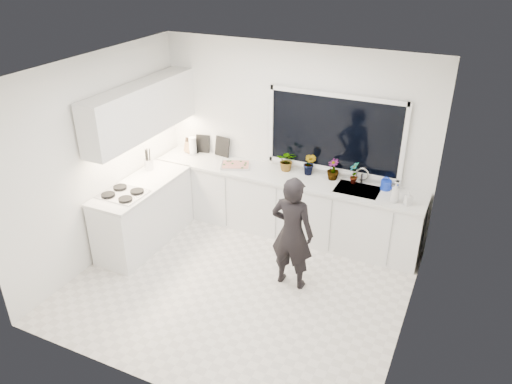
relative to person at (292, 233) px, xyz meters
The scene contains 25 objects.
floor 0.99m from the person, 149.81° to the right, with size 4.00×3.50×0.02m, color beige.
wall_back 1.66m from the person, 111.41° to the left, with size 4.00×0.02×2.70m, color white.
wall_left 2.66m from the person, behind, with size 0.02×3.50×2.70m, color white.
wall_right 1.61m from the person, 12.72° to the right, with size 0.02×3.50×2.70m, color white.
ceiling 2.07m from the person, 149.81° to the right, with size 4.00×3.50×0.02m, color white.
window 1.62m from the person, 88.44° to the left, with size 1.80×0.02×1.00m, color black.
base_cabinets_back 1.29m from the person, 116.58° to the left, with size 3.92×0.58×0.88m, color white.
base_cabinets_left 2.25m from the person, behind, with size 0.58×1.60×0.88m, color white.
countertop_back 1.26m from the person, 116.79° to the left, with size 3.94×0.62×0.04m, color silver.
countertop_left 2.24m from the person, behind, with size 0.62×1.60×0.04m, color silver.
upper_cabinets 2.63m from the person, behind, with size 0.34×2.10×0.70m, color white.
sink 1.23m from the person, 66.51° to the left, with size 0.58×0.42×0.14m, color silver.
faucet 1.44m from the person, 69.75° to the left, with size 0.03×0.03×0.22m, color silver.
stovetop 2.28m from the person, behind, with size 0.56×0.48×0.03m, color black.
person is the anchor object (origin of this frame).
pizza_tray 1.73m from the person, 140.42° to the left, with size 0.42×0.31×0.03m, color silver.
pizza 1.73m from the person, 140.42° to the left, with size 0.38×0.27×0.01m, color red.
watering_can 1.54m from the person, 57.26° to the left, with size 0.14×0.14×0.13m, color #1534C7.
paper_towel_roll 2.48m from the person, 150.14° to the left, with size 0.11×0.11×0.26m, color white.
knife_block 2.56m from the person, 150.26° to the left, with size 0.13×0.10×0.22m, color olive.
utensil_crock 2.47m from the person, 168.90° to the left, with size 0.13×0.13×0.16m, color #B8B7BC.
picture_frame_large 2.47m from the person, 146.16° to the left, with size 0.22×0.02×0.28m, color black.
picture_frame_small 2.20m from the person, 141.10° to the left, with size 0.25×0.02×0.30m, color black.
herb_plants 1.35m from the person, 101.73° to the left, with size 1.21×0.29×0.34m.
soap_bottles 1.47m from the person, 42.76° to the left, with size 0.29×0.12×0.28m.
Camera 1 is at (2.34, -4.49, 3.93)m, focal length 35.00 mm.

